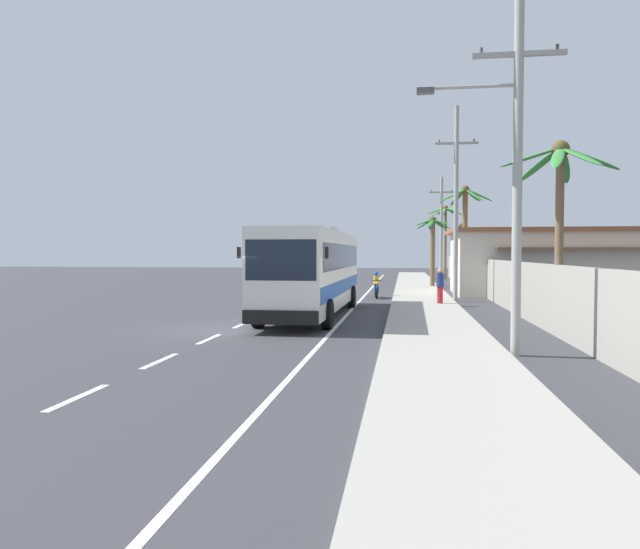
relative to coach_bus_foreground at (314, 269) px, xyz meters
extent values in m
plane|color=#3A3A3F|center=(-2.10, -4.93, -1.94)|extent=(160.00, 160.00, 0.00)
cube|color=#A8A399|center=(4.70, 5.07, -1.87)|extent=(3.20, 90.00, 0.14)
cube|color=white|center=(-2.10, -14.22, -1.94)|extent=(0.16, 2.00, 0.01)
cube|color=white|center=(-2.10, -10.65, -1.94)|extent=(0.16, 2.00, 0.01)
cube|color=white|center=(-2.10, -7.08, -1.94)|extent=(0.16, 2.00, 0.01)
cube|color=white|center=(-2.10, -3.50, -1.94)|extent=(0.16, 2.00, 0.01)
cube|color=white|center=(-2.10, 0.07, -1.94)|extent=(0.16, 2.00, 0.01)
cube|color=white|center=(-2.10, 3.64, -1.94)|extent=(0.16, 2.00, 0.01)
cube|color=white|center=(-2.10, 7.21, -1.94)|extent=(0.16, 2.00, 0.01)
cube|color=white|center=(-2.10, 10.78, -1.94)|extent=(0.16, 2.00, 0.01)
cube|color=white|center=(-2.10, 14.35, -1.94)|extent=(0.16, 2.00, 0.01)
cube|color=white|center=(-2.10, 17.92, -1.94)|extent=(0.16, 2.00, 0.01)
cube|color=white|center=(-2.10, 21.49, -1.94)|extent=(0.16, 2.00, 0.01)
cube|color=white|center=(-2.10, 25.06, -1.94)|extent=(0.16, 2.00, 0.01)
cube|color=white|center=(-2.10, 28.64, -1.94)|extent=(0.16, 2.00, 0.01)
cube|color=white|center=(-2.10, 32.21, -1.94)|extent=(0.16, 2.00, 0.01)
cube|color=white|center=(-2.10, 35.78, -1.94)|extent=(0.16, 2.00, 0.01)
cube|color=white|center=(-2.10, 39.35, -1.94)|extent=(0.16, 2.00, 0.01)
cube|color=white|center=(-2.10, 42.92, -1.94)|extent=(0.16, 2.00, 0.01)
cube|color=white|center=(1.36, 10.07, -1.94)|extent=(0.14, 70.00, 0.01)
cube|color=#9E998E|center=(8.50, 9.07, -0.83)|extent=(0.24, 60.00, 2.22)
cube|color=silver|center=(0.00, -0.03, -0.02)|extent=(2.65, 12.22, 3.06)
cube|color=#192333|center=(0.00, 0.17, 0.51)|extent=(2.66, 11.25, 0.98)
cube|color=#192333|center=(-0.09, -6.08, 0.44)|extent=(2.27, 0.13, 1.28)
cube|color=blue|center=(0.00, -0.03, -0.71)|extent=(2.68, 11.98, 0.55)
cube|color=black|center=(-0.09, -6.17, -1.35)|extent=(2.42, 0.20, 0.44)
cube|color=#B7B7B7|center=(0.02, 1.50, 1.65)|extent=(1.40, 2.70, 0.28)
cube|color=black|center=(1.32, -5.89, 0.67)|extent=(0.12, 0.08, 0.36)
cube|color=black|center=(-1.50, -5.85, 0.67)|extent=(0.12, 0.08, 0.36)
cylinder|color=black|center=(1.14, -4.31, -1.42)|extent=(0.34, 1.04, 1.04)
cylinder|color=black|center=(-1.27, -4.27, -1.42)|extent=(0.34, 1.04, 1.04)
cylinder|color=black|center=(1.26, 3.61, -1.42)|extent=(0.34, 1.04, 1.04)
cylinder|color=black|center=(-1.15, 3.65, -1.42)|extent=(0.34, 1.04, 1.04)
cylinder|color=black|center=(2.21, 8.93, -1.64)|extent=(0.15, 0.61, 0.60)
cylinder|color=black|center=(2.09, 10.29, -1.64)|extent=(0.17, 0.61, 0.60)
cube|color=#1947B2|center=(2.15, 9.56, -1.42)|extent=(0.34, 1.12, 0.36)
cube|color=black|center=(2.13, 9.86, -1.22)|extent=(0.29, 0.62, 0.12)
cylinder|color=gray|center=(2.20, 9.05, -1.34)|extent=(0.09, 0.32, 0.67)
cylinder|color=black|center=(2.19, 9.15, -0.90)|extent=(0.56, 0.09, 0.04)
sphere|color=#EAEACC|center=(2.20, 9.03, -1.04)|extent=(0.14, 0.14, 0.14)
cylinder|color=gold|center=(2.13, 9.81, -0.94)|extent=(0.32, 0.32, 0.56)
sphere|color=blue|center=(2.13, 9.81, -0.53)|extent=(0.26, 0.26, 0.26)
cylinder|color=red|center=(5.45, 4.93, -1.39)|extent=(0.28, 0.28, 0.81)
cylinder|color=navy|center=(5.45, 4.93, -0.66)|extent=(0.36, 0.36, 0.64)
sphere|color=tan|center=(5.45, 4.93, -0.23)|extent=(0.25, 0.25, 0.25)
cylinder|color=#9E9E99|center=(6.50, -8.70, 2.56)|extent=(0.24, 0.24, 8.99)
cube|color=#9E9E99|center=(6.50, -8.70, 5.58)|extent=(2.27, 0.12, 0.12)
cylinder|color=#4C4742|center=(5.59, -8.70, 5.70)|extent=(0.08, 0.08, 0.16)
cylinder|color=#4C4742|center=(7.41, -8.70, 5.70)|extent=(0.08, 0.08, 0.16)
cylinder|color=#9E9E99|center=(5.36, -8.70, 4.83)|extent=(2.28, 0.09, 0.09)
cube|color=#4C4C51|center=(4.22, -8.70, 4.77)|extent=(0.44, 0.24, 0.14)
cylinder|color=#9E9E99|center=(6.42, 7.74, 3.22)|extent=(0.24, 0.24, 10.31)
cube|color=#9E9E99|center=(6.42, 7.74, 6.42)|extent=(2.25, 0.12, 0.12)
cylinder|color=#4C4742|center=(5.52, 7.74, 6.54)|extent=(0.08, 0.08, 0.16)
cylinder|color=#4C4742|center=(7.32, 7.74, 6.54)|extent=(0.08, 0.08, 0.16)
cylinder|color=#9E9E99|center=(6.69, 24.19, 2.40)|extent=(0.24, 0.24, 8.68)
cube|color=#9E9E99|center=(6.69, 24.19, 5.52)|extent=(1.98, 0.12, 0.12)
cylinder|color=#4C4742|center=(5.89, 24.19, 5.64)|extent=(0.08, 0.08, 0.16)
cylinder|color=#4C4742|center=(7.48, 24.19, 5.64)|extent=(0.08, 0.08, 0.16)
cylinder|color=brown|center=(8.55, -4.59, 0.96)|extent=(0.26, 0.26, 5.80)
ellipsoid|color=#3D893D|center=(9.46, -4.53, 3.60)|extent=(1.88, 0.47, 0.83)
ellipsoid|color=#3D893D|center=(8.86, -3.78, 3.49)|extent=(0.97, 1.79, 1.04)
ellipsoid|color=#3D893D|center=(8.08, -3.85, 3.52)|extent=(1.28, 1.71, 0.98)
ellipsoid|color=#3D893D|center=(7.62, -4.61, 3.67)|extent=(1.91, 0.40, 0.69)
ellipsoid|color=#3D893D|center=(8.27, -5.41, 3.52)|extent=(0.92, 1.83, 0.97)
ellipsoid|color=#3D893D|center=(8.92, -5.39, 3.55)|extent=(1.09, 1.81, 0.92)
sphere|color=brown|center=(8.55, -4.59, 3.91)|extent=(0.56, 0.56, 0.56)
cylinder|color=brown|center=(5.80, 20.06, 0.54)|extent=(0.36, 0.36, 4.95)
ellipsoid|color=#28702D|center=(6.42, 20.08, 2.78)|extent=(1.31, 0.40, 0.78)
ellipsoid|color=#28702D|center=(6.27, 20.48, 2.79)|extent=(1.22, 1.14, 0.76)
ellipsoid|color=#28702D|center=(5.72, 20.68, 2.77)|extent=(0.53, 1.33, 0.79)
ellipsoid|color=#28702D|center=(5.21, 20.22, 2.76)|extent=(1.34, 0.67, 0.81)
ellipsoid|color=#28702D|center=(5.17, 19.85, 2.89)|extent=(1.42, 0.78, 0.57)
ellipsoid|color=#28702D|center=(5.65, 19.44, 2.82)|extent=(0.67, 1.38, 0.70)
ellipsoid|color=#28702D|center=(6.31, 19.60, 2.93)|extent=(1.27, 1.21, 0.48)
sphere|color=brown|center=(5.80, 20.06, 3.06)|extent=(0.56, 0.56, 0.56)
cylinder|color=brown|center=(7.74, 16.25, 1.44)|extent=(0.35, 0.35, 6.77)
ellipsoid|color=#337F33|center=(8.63, 16.21, 4.50)|extent=(1.84, 0.43, 0.97)
ellipsoid|color=#337F33|center=(8.30, 16.98, 4.57)|extent=(1.42, 1.72, 0.82)
ellipsoid|color=#337F33|center=(7.33, 16.99, 4.43)|extent=(1.17, 1.72, 1.09)
ellipsoid|color=#337F33|center=(6.88, 16.08, 4.48)|extent=(1.84, 0.71, 1.00)
ellipsoid|color=#337F33|center=(7.20, 15.49, 4.61)|extent=(1.39, 1.76, 0.75)
ellipsoid|color=#337F33|center=(8.20, 15.51, 4.46)|extent=(1.26, 1.71, 1.04)
sphere|color=brown|center=(7.74, 16.25, 4.88)|extent=(0.56, 0.56, 0.56)
cylinder|color=brown|center=(7.71, 34.53, 1.51)|extent=(0.28, 0.28, 6.89)
ellipsoid|color=#3D893D|center=(8.59, 34.39, 4.66)|extent=(1.87, 0.65, 0.90)
ellipsoid|color=#3D893D|center=(8.34, 35.19, 4.70)|extent=(1.55, 1.59, 0.82)
ellipsoid|color=#3D893D|center=(7.41, 35.42, 4.77)|extent=(0.96, 1.92, 0.68)
ellipsoid|color=#3D893D|center=(6.82, 34.79, 4.76)|extent=(1.93, 0.86, 0.69)
ellipsoid|color=#3D893D|center=(6.90, 34.25, 4.59)|extent=(1.80, 0.92, 1.03)
ellipsoid|color=#3D893D|center=(7.44, 33.73, 4.57)|extent=(0.91, 1.78, 1.07)
ellipsoid|color=#3D893D|center=(8.24, 33.75, 4.81)|extent=(1.38, 1.79, 0.60)
sphere|color=brown|center=(7.71, 34.53, 5.00)|extent=(0.56, 0.56, 0.56)
cylinder|color=brown|center=(8.94, 31.32, 0.56)|extent=(0.34, 0.34, 5.00)
ellipsoid|color=#28702D|center=(9.78, 31.27, 2.92)|extent=(1.74, 0.47, 0.61)
ellipsoid|color=#28702D|center=(9.04, 32.09, 2.75)|extent=(0.57, 1.64, 0.94)
ellipsoid|color=#28702D|center=(8.30, 31.87, 2.91)|extent=(1.54, 1.40, 0.62)
ellipsoid|color=#28702D|center=(8.21, 30.92, 2.88)|extent=(1.67, 1.13, 0.68)
ellipsoid|color=#28702D|center=(9.17, 30.59, 2.73)|extent=(0.83, 1.63, 0.97)
sphere|color=brown|center=(8.94, 31.32, 3.12)|extent=(0.56, 0.56, 0.56)
cube|color=beige|center=(13.32, 13.55, -0.04)|extent=(12.90, 6.93, 3.80)
cube|color=brown|center=(13.32, 13.55, 1.98)|extent=(13.68, 7.34, 0.24)
cube|color=brown|center=(13.32, 9.74, 0.91)|extent=(9.03, 0.80, 0.10)
camera|label=1|loc=(3.70, -23.91, 0.67)|focal=32.81mm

